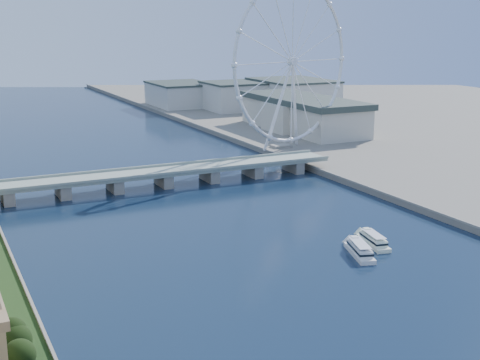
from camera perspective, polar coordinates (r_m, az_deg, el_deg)
westminster_bridge at (r=404.63m, az=-6.56°, el=0.42°), size 220.00×22.00×9.50m
london_eye at (r=495.57m, az=4.48°, el=9.98°), size 113.60×39.12×124.30m
county_hall at (r=595.18m, az=5.34°, el=4.00°), size 54.00×144.00×35.00m
city_skyline at (r=659.70m, az=-10.85°, el=6.23°), size 505.00×280.00×32.00m
tour_boat_near at (r=290.42m, az=10.15°, el=-6.34°), size 15.26×28.58×6.11m
tour_boat_far at (r=304.30m, az=11.29°, el=-5.46°), size 11.89×27.22×5.80m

